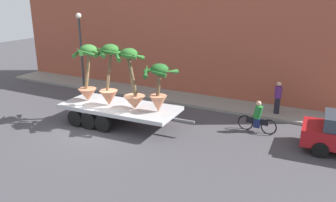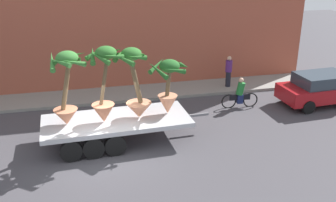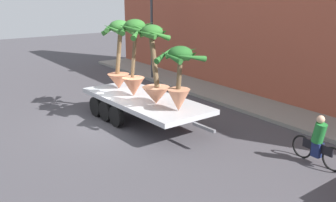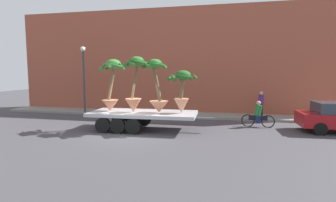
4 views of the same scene
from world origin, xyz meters
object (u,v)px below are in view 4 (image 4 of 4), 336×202
at_px(potted_palm_middle, 182,90).
at_px(street_lamp, 84,71).
at_px(flatbed_trailer, 139,116).
at_px(potted_palm_rear, 157,88).
at_px(cyclist, 258,115).
at_px(pedestrian_near_gate, 261,104).
at_px(potted_palm_front, 112,84).
at_px(potted_palm_extra, 135,84).

height_order(potted_palm_middle, street_lamp, street_lamp).
relative_size(flatbed_trailer, potted_palm_middle, 3.02).
height_order(potted_palm_rear, cyclist, potted_palm_rear).
distance_m(flatbed_trailer, pedestrian_near_gate, 8.36).
xyz_separation_m(flatbed_trailer, potted_palm_middle, (2.38, 0.09, 1.45)).
bearing_deg(pedestrian_near_gate, flatbed_trailer, -144.93).
relative_size(cyclist, street_lamp, 0.38).
bearing_deg(potted_palm_front, cyclist, 15.90).
xyz_separation_m(potted_palm_rear, pedestrian_near_gate, (5.79, 4.85, -1.24)).
xyz_separation_m(potted_palm_front, street_lamp, (-4.24, 4.36, 0.74)).
bearing_deg(flatbed_trailer, potted_palm_extra, -129.65).
bearing_deg(street_lamp, potted_palm_middle, -27.27).
distance_m(potted_palm_front, potted_palm_extra, 1.39).
xyz_separation_m(potted_palm_rear, potted_palm_middle, (1.33, 0.14, -0.07)).
bearing_deg(street_lamp, potted_palm_rear, -32.48).
height_order(potted_palm_rear, potted_palm_middle, potted_palm_rear).
bearing_deg(potted_palm_middle, potted_palm_front, -177.64).
distance_m(potted_palm_middle, pedestrian_near_gate, 6.59).
relative_size(flatbed_trailer, potted_palm_rear, 2.39).
relative_size(cyclist, pedestrian_near_gate, 1.08).
bearing_deg(street_lamp, pedestrian_near_gate, 2.31).
bearing_deg(pedestrian_near_gate, potted_palm_front, -149.80).
relative_size(potted_palm_extra, street_lamp, 0.62).
bearing_deg(potted_palm_extra, potted_palm_middle, 5.90).
relative_size(potted_palm_rear, potted_palm_extra, 0.95).
xyz_separation_m(flatbed_trailer, potted_palm_front, (-1.53, -0.07, 1.72)).
distance_m(potted_palm_rear, cyclist, 6.05).
relative_size(potted_palm_front, cyclist, 1.56).
distance_m(potted_palm_extra, cyclist, 7.22).
bearing_deg(potted_palm_rear, potted_palm_middle, 6.08).
distance_m(pedestrian_near_gate, street_lamp, 12.80).
relative_size(potted_palm_rear, potted_palm_front, 1.00).
xyz_separation_m(potted_palm_middle, street_lamp, (-8.15, 4.20, 1.02)).
height_order(potted_palm_rear, potted_palm_front, potted_palm_front).
height_order(cyclist, street_lamp, street_lamp).
bearing_deg(potted_palm_middle, flatbed_trailer, -177.82).
distance_m(flatbed_trailer, potted_palm_rear, 1.85).
height_order(potted_palm_front, potted_palm_extra, potted_palm_extra).
xyz_separation_m(potted_palm_middle, cyclist, (4.06, 2.11, -1.54)).
height_order(potted_palm_extra, street_lamp, street_lamp).
relative_size(potted_palm_front, street_lamp, 0.59).
xyz_separation_m(cyclist, street_lamp, (-12.20, 2.09, 2.56)).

